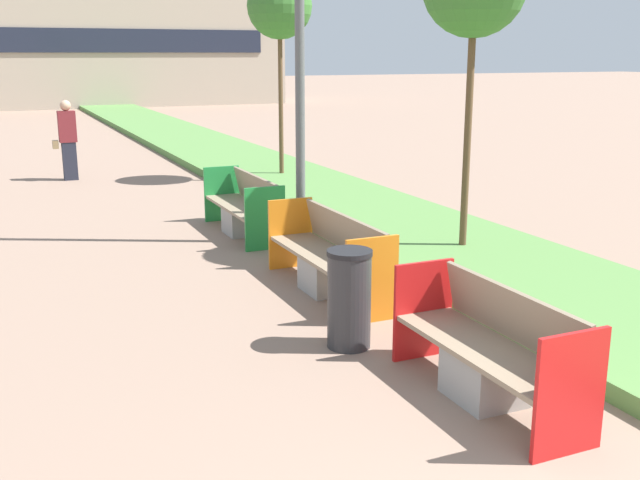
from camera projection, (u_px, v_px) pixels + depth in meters
The scene contains 8 objects.
planter_grass_strip at pixel (318, 195), 14.83m from camera, with size 2.80×120.00×0.18m.
building_backdrop at pixel (111, 47), 41.07m from camera, with size 18.50×5.16×6.26m.
bench_red_frame at pixel (489, 357), 6.19m from camera, with size 0.65×2.01×0.94m.
bench_orange_frame at pixel (330, 261), 9.02m from camera, with size 0.65×2.38×0.94m.
bench_green_frame at pixel (244, 211), 11.92m from camera, with size 0.65×2.23×0.94m.
litter_bin at pixel (349, 299), 7.28m from camera, with size 0.44×0.44×0.98m.
sapling_tree_far at pixel (280, 7), 16.06m from camera, with size 1.41×1.41×4.51m.
pedestrian_walking at pixel (68, 139), 16.88m from camera, with size 0.53×0.24×1.80m.
Camera 1 is at (-2.69, -1.37, 2.81)m, focal length 42.00 mm.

